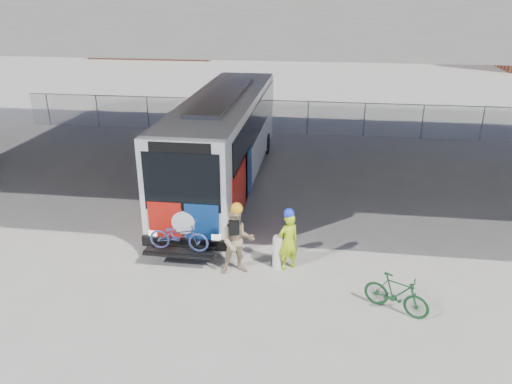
% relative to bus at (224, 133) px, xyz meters
% --- Properties ---
extents(ground, '(160.00, 160.00, 0.00)m').
position_rel_bus_xyz_m(ground, '(2.00, -4.12, -2.11)').
color(ground, '#9E9991').
rests_on(ground, ground).
extents(bus, '(2.67, 12.90, 3.69)m').
position_rel_bus_xyz_m(bus, '(0.00, 0.00, 0.00)').
color(bus, silver).
rests_on(bus, ground).
extents(overpass, '(40.00, 16.00, 7.95)m').
position_rel_bus_xyz_m(overpass, '(2.00, -0.12, 4.44)').
color(overpass, '#605E59').
rests_on(overpass, ground).
extents(chainlink_fence, '(30.00, 0.06, 30.00)m').
position_rel_bus_xyz_m(chainlink_fence, '(2.00, 7.88, -0.68)').
color(chainlink_fence, gray).
rests_on(chainlink_fence, ground).
extents(brick_buildings, '(54.00, 22.00, 12.00)m').
position_rel_bus_xyz_m(brick_buildings, '(3.23, 44.11, 3.31)').
color(brick_buildings, brown).
rests_on(brick_buildings, ground).
extents(bollard, '(0.27, 0.27, 1.04)m').
position_rel_bus_xyz_m(bollard, '(2.78, -6.32, -1.55)').
color(bollard, silver).
rests_on(bollard, ground).
extents(cyclist_hivis, '(0.74, 0.68, 1.86)m').
position_rel_bus_xyz_m(cyclist_hivis, '(3.08, -6.32, -1.21)').
color(cyclist_hivis, '#B4DD17').
rests_on(cyclist_hivis, ground).
extents(cyclist_tan, '(1.12, 0.99, 2.13)m').
position_rel_bus_xyz_m(cyclist_tan, '(1.71, -6.76, -1.11)').
color(cyclist_tan, tan).
rests_on(cyclist_tan, ground).
extents(bike_parked, '(1.69, 1.18, 1.00)m').
position_rel_bus_xyz_m(bike_parked, '(5.87, -8.01, -1.61)').
color(bike_parked, '#15411F').
rests_on(bike_parked, ground).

